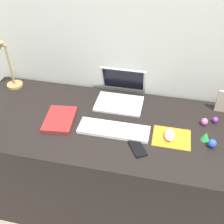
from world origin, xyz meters
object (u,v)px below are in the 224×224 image
(toy_figurine_pink, at_px, (204,122))
(notebook_pad, at_px, (60,119))
(mouse, at_px, (170,135))
(desk_lamp, at_px, (8,66))
(toy_figurine_purple, at_px, (215,120))
(laptop, at_px, (121,93))
(keyboard, at_px, (114,130))
(toy_figurine_green, at_px, (206,136))
(toy_figurine_blue, at_px, (212,143))
(cell_phone, at_px, (137,148))

(toy_figurine_pink, bearing_deg, notebook_pad, -170.22)
(mouse, xyz_separation_m, desk_lamp, (-1.11, 0.28, 0.15))
(toy_figurine_purple, bearing_deg, mouse, -143.43)
(desk_lamp, relative_size, toy_figurine_pink, 8.01)
(toy_figurine_purple, bearing_deg, laptop, 169.26)
(laptop, relative_size, toy_figurine_purple, 7.98)
(keyboard, xyz_separation_m, notebook_pad, (-0.34, 0.02, 0.00))
(toy_figurine_pink, height_order, toy_figurine_purple, toy_figurine_pink)
(toy_figurine_green, bearing_deg, laptop, 152.10)
(keyboard, xyz_separation_m, mouse, (0.32, 0.01, 0.01))
(laptop, bearing_deg, notebook_pad, -137.37)
(toy_figurine_pink, bearing_deg, desk_lamp, 174.68)
(toy_figurine_pink, xyz_separation_m, toy_figurine_green, (-0.00, -0.13, 0.00))
(laptop, xyz_separation_m, toy_figurine_purple, (0.60, -0.11, -0.03))
(toy_figurine_blue, xyz_separation_m, toy_figurine_purple, (0.03, 0.22, -0.01))
(laptop, height_order, toy_figurine_green, laptop)
(mouse, xyz_separation_m, notebook_pad, (-0.66, 0.01, -0.01))
(cell_phone, height_order, toy_figurine_blue, toy_figurine_blue)
(desk_lamp, bearing_deg, toy_figurine_pink, -5.32)
(notebook_pad, bearing_deg, keyboard, -10.70)
(laptop, height_order, cell_phone, laptop)
(laptop, distance_m, notebook_pad, 0.44)
(cell_phone, relative_size, toy_figurine_purple, 3.40)
(keyboard, distance_m, cell_phone, 0.19)
(desk_lamp, bearing_deg, toy_figurine_purple, -3.62)
(desk_lamp, bearing_deg, toy_figurine_blue, -12.74)
(toy_figurine_purple, bearing_deg, cell_phone, -143.14)
(laptop, height_order, toy_figurine_purple, laptop)
(notebook_pad, xyz_separation_m, toy_figurine_green, (0.85, 0.01, 0.02))
(laptop, bearing_deg, cell_phone, -67.98)
(toy_figurine_pink, distance_m, toy_figurine_green, 0.13)
(laptop, relative_size, mouse, 3.12)
(notebook_pad, bearing_deg, toy_figurine_purple, 4.65)
(laptop, bearing_deg, desk_lamp, -178.02)
(toy_figurine_blue, distance_m, toy_figurine_pink, 0.18)
(notebook_pad, distance_m, toy_figurine_pink, 0.86)
(mouse, bearing_deg, toy_figurine_blue, -5.69)
(keyboard, bearing_deg, cell_phone, -35.60)
(toy_figurine_purple, distance_m, toy_figurine_green, 0.18)
(desk_lamp, relative_size, toy_figurine_green, 6.58)
(toy_figurine_green, bearing_deg, cell_phone, -157.40)
(toy_figurine_pink, bearing_deg, laptop, 164.45)
(toy_figurine_pink, bearing_deg, keyboard, -161.48)
(toy_figurine_blue, distance_m, toy_figurine_purple, 0.22)
(notebook_pad, distance_m, toy_figurine_blue, 0.88)
(cell_phone, relative_size, notebook_pad, 0.53)
(cell_phone, xyz_separation_m, desk_lamp, (-0.94, 0.40, 0.17))
(keyboard, distance_m, desk_lamp, 0.86)
(toy_figurine_green, bearing_deg, toy_figurine_pink, 89.62)
(laptop, height_order, toy_figurine_pink, laptop)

